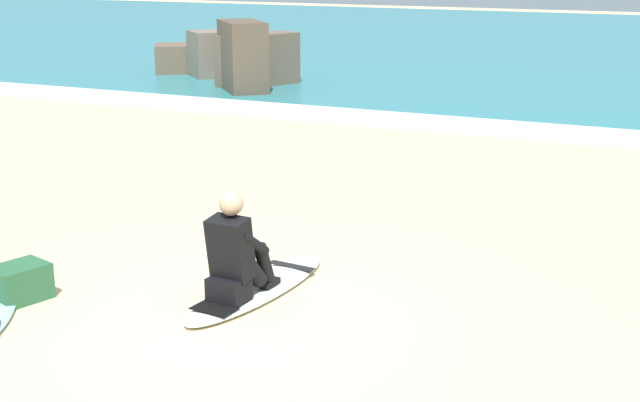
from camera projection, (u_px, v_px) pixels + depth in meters
name	position (u px, v px, depth m)	size (l,w,h in m)	color
ground_plane	(233.00, 324.00, 7.52)	(80.00, 80.00, 0.00)	beige
sea	(604.00, 48.00, 27.42)	(80.00, 28.00, 0.10)	teal
breaking_foam	(495.00, 127.00, 15.37)	(80.00, 0.90, 0.11)	white
surfboard_main	(258.00, 288.00, 8.20)	(0.74, 2.08, 0.08)	white
surfer_seated	(236.00, 256.00, 7.83)	(0.40, 0.73, 0.95)	black
rock_outcrop_distant	(228.00, 59.00, 20.19)	(4.32, 3.68, 1.52)	brown
beach_bag	(19.00, 283.00, 7.98)	(0.36, 0.48, 0.32)	#285B38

